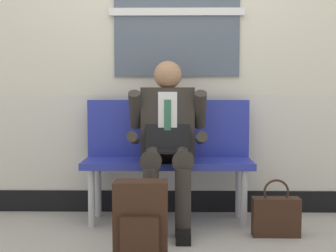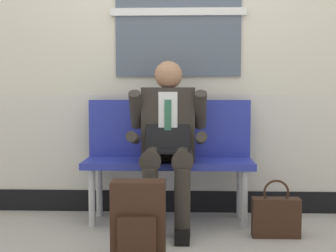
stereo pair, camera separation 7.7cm
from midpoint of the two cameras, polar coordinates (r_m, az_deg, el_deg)
The scene contains 6 objects.
ground_plane at distance 3.40m, azimuth 0.64°, elevation -12.92°, with size 18.00×18.00×0.00m, color #9E9991.
station_wall at distance 3.97m, azimuth 0.95°, elevation 9.16°, with size 5.61×0.17×2.70m.
bench_with_person at distance 3.71m, azimuth 0.69°, elevation -2.93°, with size 1.28×0.42×0.93m.
person_seated at distance 3.50m, azimuth 0.60°, elevation -1.52°, with size 0.57×0.70×1.23m.
backpack at distance 2.89m, azimuth -2.78°, elevation -11.27°, with size 0.32×0.21×0.47m.
handbag at distance 3.42m, azimuth 13.37°, elevation -10.43°, with size 0.32×0.11×0.40m.
Camera 2 is at (0.13, -3.24, 1.01)m, focal length 51.12 mm.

